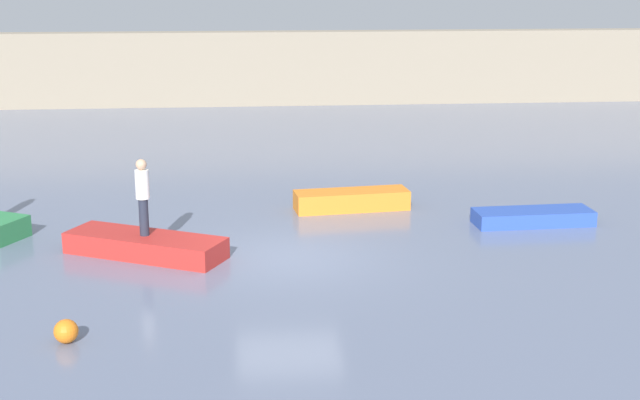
{
  "coord_description": "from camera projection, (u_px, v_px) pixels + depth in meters",
  "views": [
    {
      "loc": [
        -1.01,
        -19.88,
        6.64
      ],
      "look_at": [
        0.96,
        2.48,
        0.71
      ],
      "focal_mm": 50.33,
      "sensor_mm": 36.0,
      "label": 1
    }
  ],
  "objects": [
    {
      "name": "ground_plane",
      "position": [
        288.0,
        257.0,
        20.93
      ],
      "size": [
        120.0,
        120.0,
        0.0
      ],
      "primitive_type": "plane",
      "color": "slate"
    },
    {
      "name": "mooring_buoy",
      "position": [
        66.0,
        331.0,
        16.15
      ],
      "size": [
        0.44,
        0.44,
        0.44
      ],
      "primitive_type": "sphere",
      "color": "orange",
      "rests_on": "ground_plane"
    },
    {
      "name": "rowboat_red",
      "position": [
        145.0,
        245.0,
        20.98
      ],
      "size": [
        3.95,
        2.78,
        0.5
      ],
      "primitive_type": "cube",
      "rotation": [
        0.0,
        0.0,
        -0.47
      ],
      "color": "red",
      "rests_on": "ground_plane"
    },
    {
      "name": "embankment_wall",
      "position": [
        262.0,
        68.0,
        43.15
      ],
      "size": [
        80.0,
        1.2,
        3.51
      ],
      "primitive_type": "cube",
      "color": "gray",
      "rests_on": "ground_plane"
    },
    {
      "name": "rowboat_orange",
      "position": [
        352.0,
        200.0,
        24.94
      ],
      "size": [
        3.25,
        1.27,
        0.54
      ],
      "primitive_type": "cube",
      "rotation": [
        0.0,
        0.0,
        0.11
      ],
      "color": "orange",
      "rests_on": "ground_plane"
    },
    {
      "name": "rowboat_blue",
      "position": [
        533.0,
        217.0,
        23.54
      ],
      "size": [
        3.15,
        1.13,
        0.39
      ],
      "primitive_type": "cube",
      "rotation": [
        0.0,
        0.0,
        0.05
      ],
      "color": "#2B4CAD",
      "rests_on": "ground_plane"
    },
    {
      "name": "person_white_shirt",
      "position": [
        143.0,
        193.0,
        20.65
      ],
      "size": [
        0.32,
        0.32,
        1.81
      ],
      "color": "#232838",
      "rests_on": "rowboat_red"
    }
  ]
}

